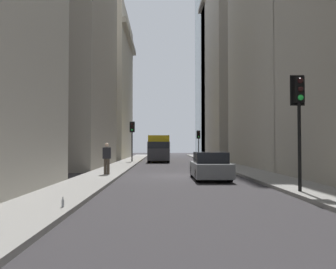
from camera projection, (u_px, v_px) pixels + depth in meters
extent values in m
plane|color=#302D30|center=(181.00, 176.00, 20.87)|extent=(135.00, 135.00, 0.00)
cube|color=gray|center=(102.00, 175.00, 20.79)|extent=(90.00, 2.20, 0.14)
cube|color=gray|center=(259.00, 175.00, 20.95)|extent=(90.00, 2.20, 0.14)
cube|color=gray|center=(243.00, 62.00, 52.21)|extent=(19.02, 10.00, 27.49)
cube|color=beige|center=(91.00, 88.00, 48.95)|extent=(15.60, 10.00, 19.03)
cube|color=#A9A293|center=(130.00, 39.00, 49.25)|extent=(15.60, 0.50, 0.60)
cube|color=gray|center=(46.00, 10.00, 30.00)|extent=(13.18, 10.00, 25.76)
cube|color=yellow|center=(159.00, 148.00, 40.45)|extent=(4.60, 2.25, 2.60)
cube|color=#38383D|center=(159.00, 151.00, 37.24)|extent=(1.90, 2.25, 1.90)
cube|color=black|center=(159.00, 145.00, 37.26)|extent=(1.92, 2.09, 0.64)
cylinder|color=black|center=(168.00, 158.00, 37.23)|extent=(0.88, 0.28, 0.88)
cylinder|color=black|center=(149.00, 158.00, 37.20)|extent=(0.88, 0.28, 0.88)
cylinder|color=black|center=(168.00, 157.00, 41.83)|extent=(0.88, 0.28, 0.88)
cylinder|color=black|center=(150.00, 157.00, 41.80)|extent=(0.88, 0.28, 0.88)
cube|color=slate|center=(210.00, 169.00, 18.84)|extent=(4.30, 1.78, 0.70)
cube|color=black|center=(210.00, 157.00, 18.66)|extent=(2.10, 1.58, 0.54)
cylinder|color=black|center=(221.00, 171.00, 20.20)|extent=(0.64, 0.22, 0.64)
cylinder|color=black|center=(193.00, 171.00, 20.17)|extent=(0.64, 0.22, 0.64)
cylinder|color=black|center=(230.00, 175.00, 17.50)|extent=(0.64, 0.22, 0.64)
cylinder|color=black|center=(198.00, 175.00, 17.47)|extent=(0.64, 0.22, 0.64)
cylinder|color=black|center=(299.00, 147.00, 12.95)|extent=(0.12, 0.12, 3.15)
cube|color=black|center=(299.00, 90.00, 13.01)|extent=(0.28, 0.32, 0.90)
cube|color=black|center=(297.00, 90.00, 13.17)|extent=(0.03, 0.52, 1.10)
sphere|color=black|center=(300.00, 81.00, 12.86)|extent=(0.20, 0.20, 0.20)
sphere|color=black|center=(301.00, 89.00, 12.85)|extent=(0.20, 0.20, 0.20)
sphere|color=green|center=(301.00, 98.00, 12.84)|extent=(0.20, 0.20, 0.20)
cylinder|color=black|center=(199.00, 148.00, 48.78)|extent=(0.12, 0.12, 2.64)
cube|color=black|center=(199.00, 135.00, 48.83)|extent=(0.28, 0.32, 0.90)
cube|color=black|center=(198.00, 135.00, 48.99)|extent=(0.03, 0.52, 1.10)
sphere|color=black|center=(199.00, 132.00, 48.68)|extent=(0.20, 0.20, 0.20)
sphere|color=black|center=(199.00, 135.00, 48.67)|extent=(0.20, 0.20, 0.20)
sphere|color=green|center=(199.00, 137.00, 48.67)|extent=(0.20, 0.20, 0.20)
cylinder|color=black|center=(132.00, 146.00, 37.03)|extent=(0.12, 0.12, 3.07)
cube|color=black|center=(132.00, 127.00, 37.09)|extent=(0.28, 0.32, 0.90)
cube|color=black|center=(132.00, 127.00, 37.25)|extent=(0.03, 0.52, 1.10)
sphere|color=black|center=(132.00, 124.00, 36.94)|extent=(0.20, 0.20, 0.20)
sphere|color=black|center=(132.00, 127.00, 36.93)|extent=(0.20, 0.20, 0.20)
sphere|color=green|center=(132.00, 130.00, 36.92)|extent=(0.20, 0.20, 0.20)
cylinder|color=#473D33|center=(108.00, 166.00, 20.48)|extent=(0.16, 0.16, 0.88)
cylinder|color=#473D33|center=(105.00, 166.00, 20.48)|extent=(0.16, 0.16, 0.88)
cube|color=#232328|center=(107.00, 153.00, 20.50)|extent=(0.26, 0.44, 0.63)
sphere|color=beige|center=(107.00, 145.00, 20.52)|extent=(0.22, 0.22, 0.22)
cylinder|color=#999EA3|center=(63.00, 203.00, 9.55)|extent=(0.07, 0.07, 0.20)
cylinder|color=#999EA3|center=(63.00, 198.00, 9.56)|extent=(0.03, 0.03, 0.07)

